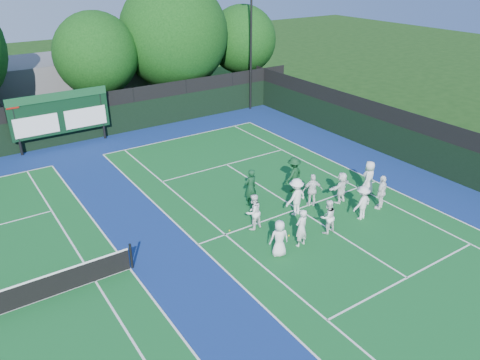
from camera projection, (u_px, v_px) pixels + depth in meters
ground at (312, 218)px, 21.73m from camera, size 120.00×120.00×0.00m
court_apron at (187, 248)px, 19.47m from camera, size 34.00×32.00×0.01m
near_court at (298, 209)px, 22.48m from camera, size 11.05×23.85×0.01m
back_fence at (76, 122)px, 30.11m from camera, size 34.00×0.08×3.00m
divider_fence_right at (421, 145)px, 26.41m from camera, size 0.08×32.00×3.00m
scoreboard at (60, 113)px, 28.94m from camera, size 6.00×0.21×3.55m
clubhouse at (96, 79)px, 37.83m from camera, size 18.00×6.00×4.00m
light_pole_right at (251, 26)px, 34.52m from camera, size 1.20×0.30×10.12m
tree_c at (98, 56)px, 32.91m from camera, size 5.86×5.86×7.72m
tree_d at (175, 37)px, 35.63m from camera, size 8.24×8.24×9.74m
tree_e at (243, 41)px, 39.15m from camera, size 5.63×5.63×7.52m
tennis_ball_0 at (289, 236)px, 20.30m from camera, size 0.07×0.07×0.07m
tennis_ball_1 at (343, 194)px, 23.81m from camera, size 0.07×0.07×0.07m
tennis_ball_2 at (368, 191)px, 24.19m from camera, size 0.07×0.07×0.07m
tennis_ball_3 at (229, 231)px, 20.68m from camera, size 0.07×0.07×0.07m
player_front_0 at (279, 238)px, 18.71m from camera, size 0.90×0.73×1.60m
player_front_1 at (301, 228)px, 19.32m from camera, size 0.67×0.48×1.70m
player_front_2 at (328, 217)px, 20.27m from camera, size 0.79×0.62×1.59m
player_front_3 at (362, 203)px, 21.35m from camera, size 1.13×0.72×1.66m
player_front_4 at (382, 192)px, 22.21m from camera, size 1.10×0.76×1.73m
player_back_0 at (253, 212)px, 20.55m from camera, size 0.91×0.76×1.68m
player_back_1 at (296, 197)px, 21.66m from camera, size 1.27×0.84×1.83m
player_back_2 at (312, 190)px, 22.45m from camera, size 1.06×0.76×1.68m
player_back_3 at (341, 187)px, 22.81m from camera, size 1.54×0.74×1.60m
player_back_4 at (369, 178)px, 23.60m from camera, size 1.03×0.87×1.78m
coach_left at (251, 188)px, 22.47m from camera, size 0.73×0.51×1.89m
coach_right at (294, 175)px, 23.84m from camera, size 1.35×0.99×1.86m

